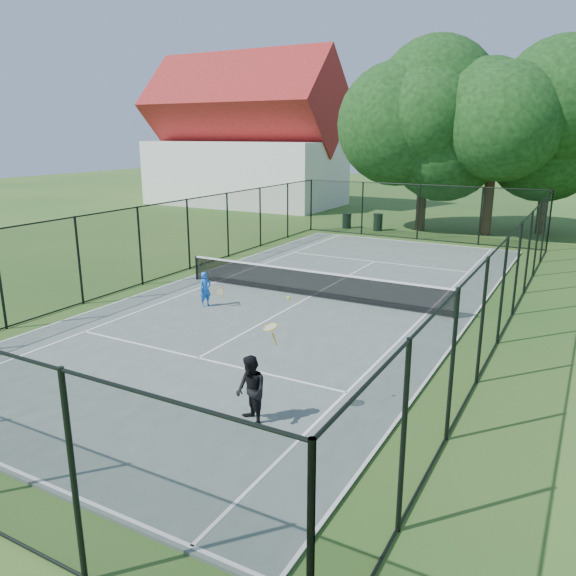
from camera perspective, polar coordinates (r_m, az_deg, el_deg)
The scene contains 12 objects.
ground at distance 19.79m, azimuth 2.30°, elevation -1.05°, with size 120.00×120.00×0.00m, color #28561D.
tennis_court at distance 19.78m, azimuth 2.30°, elevation -0.97°, with size 11.00×24.00×0.06m, color #4E5C55.
tennis_net at distance 19.63m, azimuth 2.32°, elevation 0.57°, with size 10.08×0.08×0.95m.
fence at distance 19.41m, azimuth 2.35°, elevation 3.20°, with size 13.10×26.10×3.00m.
tree_near_left at distance 34.30m, azimuth 13.81°, elevation 15.06°, with size 7.03×7.03×9.17m.
tree_near_mid at distance 33.74m, azimuth 20.30°, elevation 15.05°, with size 7.34×7.34×9.61m.
tree_near_right at distance 35.37m, azimuth 25.25°, elevation 14.51°, with size 6.74×6.74×9.30m.
building at distance 46.57m, azimuth -4.42°, elevation 14.55°, with size 15.30×8.15×11.87m.
trash_bin_left at distance 34.77m, azimuth 5.99°, elevation 6.83°, with size 0.58×0.58×0.91m.
trash_bin_right at distance 34.05m, azimuth 9.12°, elevation 6.62°, with size 0.58×0.58×1.01m.
player_blue at distance 18.71m, azimuth -8.37°, elevation -0.14°, with size 0.79×0.49×1.16m.
player_black at distance 11.15m, azimuth -3.78°, elevation -10.33°, with size 0.95×1.10×2.52m.
Camera 1 is at (8.45, -16.99, 5.61)m, focal length 35.00 mm.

